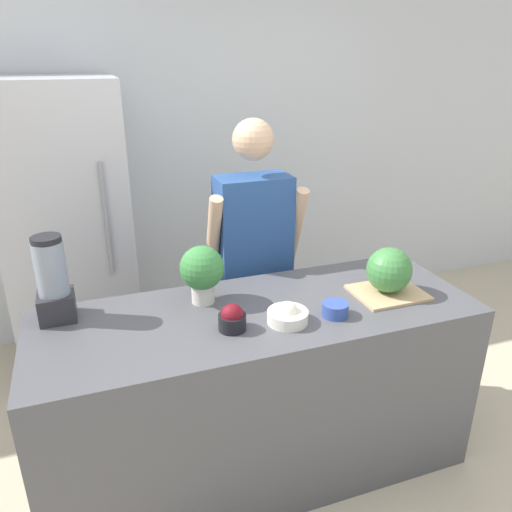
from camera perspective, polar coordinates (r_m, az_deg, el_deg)
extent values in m
cube|color=silver|center=(3.66, -8.90, 11.76)|extent=(8.00, 0.06, 2.60)
cube|color=#4C4C51|center=(2.49, 0.29, -15.22)|extent=(1.99, 0.72, 0.88)
cube|color=#B7B7BC|center=(3.30, -20.56, 2.46)|extent=(0.72, 0.73, 1.83)
cylinder|color=gray|center=(2.88, -16.70, 4.03)|extent=(0.02, 0.02, 0.64)
cube|color=gray|center=(3.01, -0.29, -8.93)|extent=(0.30, 0.18, 0.79)
cube|color=#284C8C|center=(2.72, -0.31, 3.35)|extent=(0.40, 0.22, 0.56)
sphere|color=#DBAD89|center=(2.60, -0.34, 13.18)|extent=(0.21, 0.21, 0.21)
cylinder|color=#DBAD89|center=(2.62, -4.87, 2.30)|extent=(0.07, 0.23, 0.47)
cylinder|color=#DBAD89|center=(2.77, 4.56, 3.42)|extent=(0.07, 0.23, 0.47)
cube|color=tan|center=(2.47, 14.85, -4.07)|extent=(0.33, 0.27, 0.01)
sphere|color=#3D7F3D|center=(2.43, 14.97, -1.55)|extent=(0.21, 0.21, 0.21)
cylinder|color=black|center=(2.09, -2.73, -7.55)|extent=(0.12, 0.12, 0.07)
sphere|color=maroon|center=(2.07, -2.75, -6.74)|extent=(0.10, 0.10, 0.10)
cylinder|color=white|center=(2.14, 3.64, -6.94)|extent=(0.18, 0.18, 0.05)
sphere|color=white|center=(2.13, 3.66, -6.31)|extent=(0.09, 0.09, 0.09)
cylinder|color=#334C9E|center=(2.22, 9.02, -6.04)|extent=(0.12, 0.12, 0.06)
cube|color=#28282D|center=(2.32, -21.77, -5.34)|extent=(0.15, 0.15, 0.12)
cylinder|color=gray|center=(2.24, -22.41, -1.32)|extent=(0.13, 0.13, 0.23)
cylinder|color=black|center=(2.20, -22.90, 1.77)|extent=(0.12, 0.12, 0.02)
cylinder|color=beige|center=(2.31, -6.07, -4.27)|extent=(0.11, 0.11, 0.09)
sphere|color=#387F3D|center=(2.26, -6.20, -1.35)|extent=(0.20, 0.20, 0.20)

